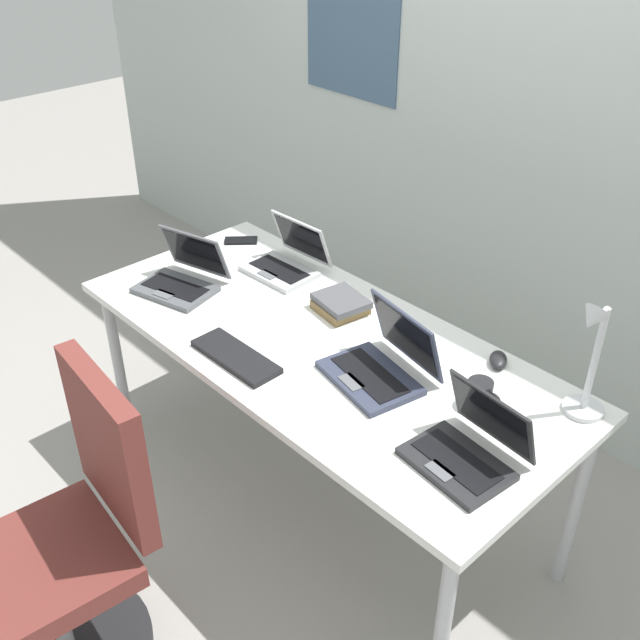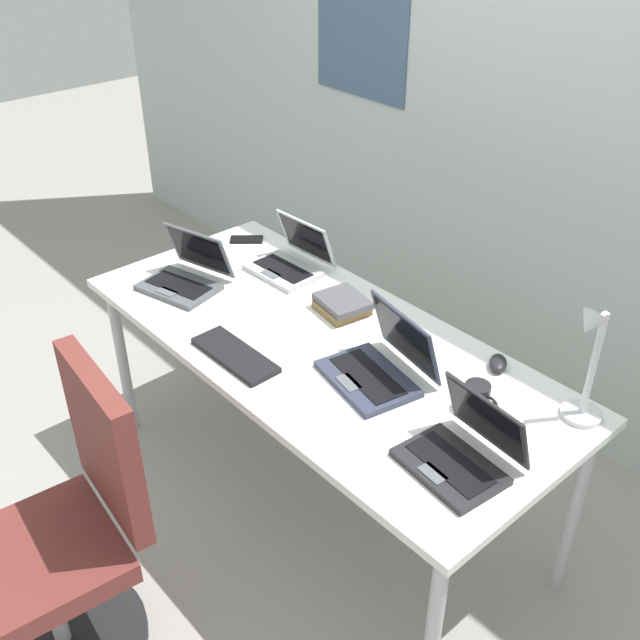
% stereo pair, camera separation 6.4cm
% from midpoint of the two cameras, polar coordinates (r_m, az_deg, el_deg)
% --- Properties ---
extents(ground_plane, '(12.00, 12.00, 0.00)m').
position_cam_midpoint_polar(ground_plane, '(2.98, 0.64, -13.40)').
color(ground_plane, gray).
extents(wall_back, '(6.00, 0.13, 2.60)m').
position_cam_midpoint_polar(wall_back, '(3.04, 16.96, 15.24)').
color(wall_back, '#B2BCB7').
rests_on(wall_back, ground_plane).
extents(desk, '(1.80, 0.80, 0.74)m').
position_cam_midpoint_polar(desk, '(2.53, 0.73, -2.61)').
color(desk, white).
rests_on(desk, ground_plane).
extents(desk_lamp, '(0.12, 0.18, 0.40)m').
position_cam_midpoint_polar(desk_lamp, '(2.18, 20.67, -3.34)').
color(desk_lamp, silver).
rests_on(desk_lamp, desk).
extents(laptop_mid_desk, '(0.28, 0.26, 0.20)m').
position_cam_midpoint_polar(laptop_mid_desk, '(2.89, -1.67, 4.58)').
color(laptop_mid_desk, '#B7BABC').
rests_on(laptop_mid_desk, desk).
extents(laptop_near_mouse, '(0.35, 0.33, 0.22)m').
position_cam_midpoint_polar(laptop_near_mouse, '(2.31, 5.35, -3.51)').
color(laptop_near_mouse, '#33384C').
rests_on(laptop_near_mouse, desk).
extents(laptop_by_keyboard, '(0.30, 0.28, 0.20)m').
position_cam_midpoint_polar(laptop_by_keyboard, '(2.05, 11.70, -9.92)').
color(laptop_by_keyboard, '#232326').
rests_on(laptop_by_keyboard, desk).
extents(laptop_back_right, '(0.34, 0.32, 0.20)m').
position_cam_midpoint_polar(laptop_back_right, '(2.83, -9.69, 3.38)').
color(laptop_back_right, '#515459').
rests_on(laptop_back_right, desk).
extents(external_keyboard, '(0.33, 0.12, 0.02)m').
position_cam_midpoint_polar(external_keyboard, '(2.42, -5.79, -2.71)').
color(external_keyboard, black).
rests_on(external_keyboard, desk).
extents(computer_mouse, '(0.10, 0.11, 0.03)m').
position_cam_midpoint_polar(computer_mouse, '(2.43, 14.26, -3.24)').
color(computer_mouse, black).
rests_on(computer_mouse, desk).
extents(cell_phone, '(0.14, 0.14, 0.01)m').
position_cam_midpoint_polar(cell_phone, '(3.15, -5.08, 6.18)').
color(cell_phone, black).
rests_on(cell_phone, desk).
extents(book_stack, '(0.20, 0.18, 0.06)m').
position_cam_midpoint_polar(book_stack, '(2.63, 2.43, 1.18)').
color(book_stack, brown).
rests_on(book_stack, desk).
extents(coffee_mug, '(0.11, 0.08, 0.09)m').
position_cam_midpoint_polar(coffee_mug, '(2.23, 12.81, -5.81)').
color(coffee_mug, black).
rests_on(coffee_mug, desk).
extents(office_chair, '(0.52, 0.56, 0.97)m').
position_cam_midpoint_polar(office_chair, '(2.39, -18.08, -16.44)').
color(office_chair, black).
rests_on(office_chair, ground_plane).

